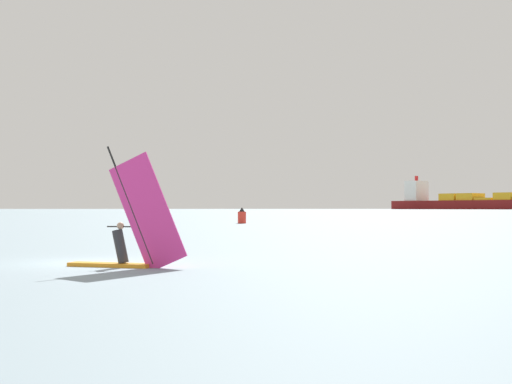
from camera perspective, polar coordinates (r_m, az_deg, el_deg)
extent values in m
plane|color=gray|center=(22.96, -13.87, -5.84)|extent=(4000.00, 4000.00, 0.00)
cube|color=orange|center=(21.21, -12.28, -6.06)|extent=(2.72, 1.02, 0.12)
cylinder|color=black|center=(20.82, -10.62, -1.06)|extent=(1.60, 0.33, 3.60)
cube|color=#D8338C|center=(20.56, -9.19, -1.69)|extent=(2.56, 0.49, 3.66)
cylinder|color=black|center=(20.87, -10.88, -2.91)|extent=(1.34, 0.27, 0.04)
cylinder|color=#2D2D33|center=(21.00, -11.43, -4.54)|extent=(0.59, 0.41, 1.07)
sphere|color=tan|center=(20.98, -11.42, -2.82)|extent=(0.22, 0.22, 0.22)
cube|color=maroon|center=(769.59, 18.37, -1.04)|extent=(177.19, 167.62, 9.83)
cube|color=silver|center=(815.20, 13.46, 0.09)|extent=(29.12, 29.54, 23.43)
cylinder|color=red|center=(815.69, 13.45, 1.12)|extent=(4.00, 4.00, 6.00)
cube|color=gold|center=(786.97, 16.35, -0.42)|extent=(32.61, 32.94, 7.80)
cube|color=gold|center=(775.01, 17.72, -0.39)|extent=(32.61, 32.94, 7.80)
cube|color=gold|center=(763.47, 19.14, -0.56)|extent=(32.61, 32.94, 2.60)
cube|color=gold|center=(752.48, 20.59, -0.34)|extent=(32.61, 32.94, 7.80)
cylinder|color=red|center=(77.49, -1.20, -2.18)|extent=(0.96, 0.96, 1.35)
cone|color=black|center=(77.48, -1.20, -1.49)|extent=(0.67, 0.67, 0.50)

